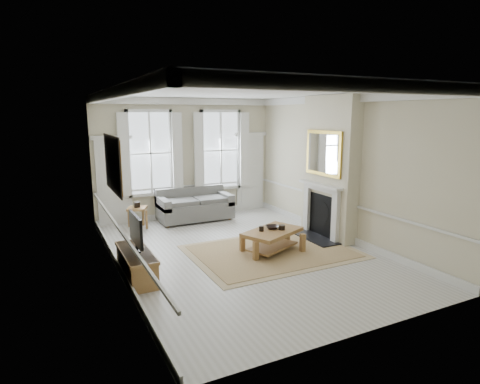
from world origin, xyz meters
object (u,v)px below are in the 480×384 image
tv_stand (136,264)px  coffee_table (273,234)px  side_table (137,211)px  sofa (194,207)px

tv_stand → coffee_table: bearing=1.7°
side_table → coffee_table: side_table is taller
side_table → coffee_table: (2.21, -3.19, -0.04)m
coffee_table → tv_stand: bearing=157.5°
coffee_table → tv_stand: (-2.94, -0.09, -0.16)m
side_table → tv_stand: (-0.74, -3.28, -0.20)m
sofa → side_table: bearing=-175.4°
sofa → side_table: sofa is taller
sofa → side_table: (-1.63, -0.13, 0.08)m
side_table → sofa: bearing=4.6°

